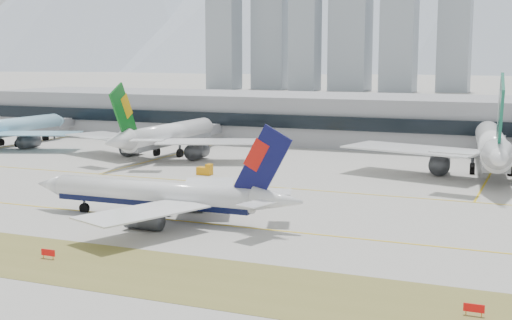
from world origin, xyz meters
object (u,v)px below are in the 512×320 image
at_px(taxiing_airliner, 163,196).
at_px(terminal, 386,120).
at_px(widebody_cathay, 492,147).
at_px(widebody_korean, 6,129).
at_px(widebody_eva, 166,136).

bearing_deg(taxiing_airliner, terminal, -95.88).
bearing_deg(taxiing_airliner, widebody_cathay, -124.99).
height_order(widebody_korean, widebody_cathay, widebody_cathay).
distance_m(widebody_eva, terminal, 72.34).
relative_size(widebody_korean, widebody_cathay, 0.83).
relative_size(widebody_korean, widebody_eva, 0.95).
height_order(taxiing_airliner, widebody_korean, widebody_korean).
height_order(taxiing_airliner, widebody_cathay, widebody_cathay).
height_order(widebody_eva, widebody_cathay, widebody_cathay).
distance_m(widebody_korean, widebody_eva, 56.52).
relative_size(taxiing_airliner, widebody_cathay, 0.74).
bearing_deg(terminal, widebody_korean, -153.69).
bearing_deg(widebody_korean, widebody_eva, -89.56).
bearing_deg(widebody_eva, widebody_korean, 88.62).
relative_size(taxiing_airliner, terminal, 0.18).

